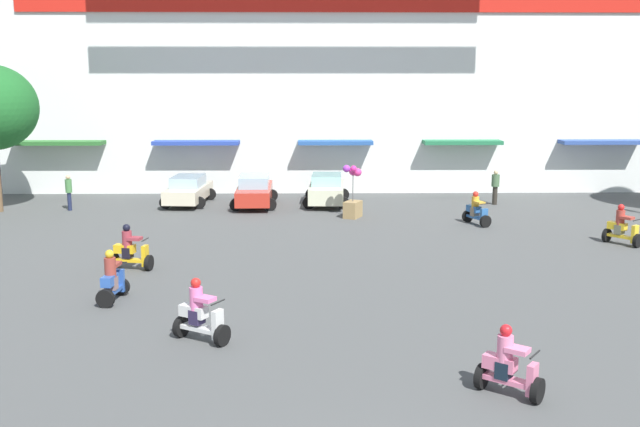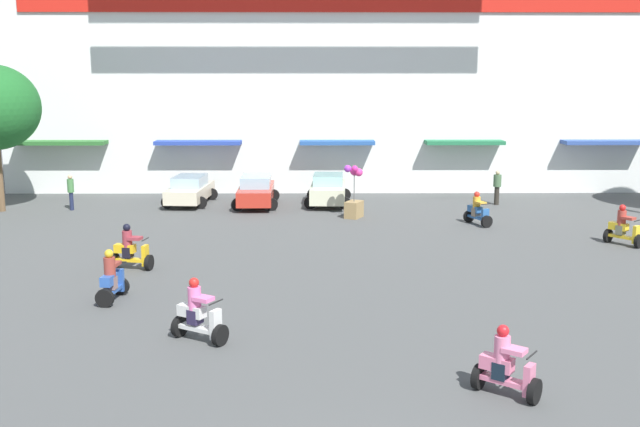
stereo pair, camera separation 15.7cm
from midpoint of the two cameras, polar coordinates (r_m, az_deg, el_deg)
name	(u,v)px [view 2 (the right image)]	position (r m, az deg, el deg)	size (l,w,h in m)	color
ground_plane	(350,280)	(22.85, 2.58, -5.30)	(128.00, 128.00, 0.00)	#4A4C4B
colonial_building	(332,29)	(45.26, 1.08, 14.37)	(35.90, 17.23, 20.74)	silver
parked_car_0	(190,190)	(36.59, -10.11, 1.86)	(2.43, 4.21, 1.43)	beige
parked_car_1	(256,191)	(35.67, -4.95, 1.81)	(2.29, 4.36, 1.50)	#B42D20
parked_car_2	(328,189)	(35.91, 0.78, 1.93)	(2.40, 4.13, 1.52)	beige
scooter_rider_0	(478,211)	(31.80, 12.48, 0.18)	(1.04, 1.50, 1.45)	black
scooter_rider_1	(623,229)	(29.69, 22.98, -1.11)	(1.26, 1.40, 1.56)	black
scooter_rider_2	(198,315)	(17.86, -9.34, -7.92)	(1.47, 1.15, 1.58)	black
scooter_rider_4	(112,280)	(21.44, -15.93, -5.05)	(0.66, 1.35, 1.55)	black
scooter_rider_6	(506,367)	(15.27, 14.74, -11.68)	(1.36, 1.21, 1.48)	black
scooter_rider_8	(131,251)	(24.74, -14.56, -2.86)	(1.44, 0.76, 1.54)	black
pedestrian_0	(71,190)	(36.33, -18.97, 1.80)	(0.42, 0.42, 1.71)	#1C2340
pedestrian_2	(497,185)	(36.89, 13.94, 2.18)	(0.53, 0.53, 1.72)	#2B2721
balloon_vendor_cart	(354,198)	(32.60, 2.85, 1.25)	(0.93, 1.07, 2.41)	#987B4D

